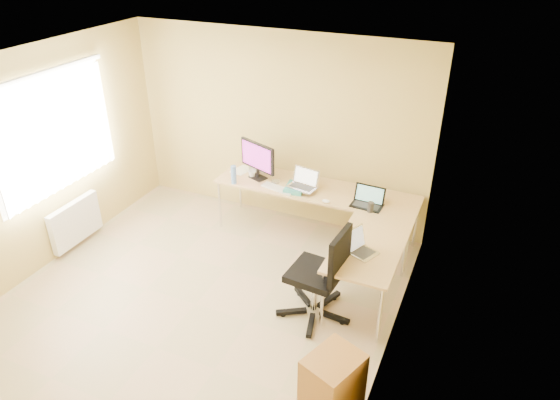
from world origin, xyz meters
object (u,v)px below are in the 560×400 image
at_px(desk_main, 315,213).
at_px(laptop_return, 363,245).
at_px(monitor, 258,161).
at_px(desk_fan, 264,160).
at_px(cabinet, 332,386).
at_px(laptop_black, 367,197).
at_px(laptop_center, 302,179).
at_px(keyboard, 278,189).
at_px(mug, 252,174).
at_px(desk_return, 366,273).
at_px(office_chair, 315,276).
at_px(water_bottle, 234,175).

xyz_separation_m(desk_main, laptop_return, (0.95, -1.17, 0.47)).
xyz_separation_m(monitor, desk_fan, (-0.02, 0.23, -0.10)).
height_order(monitor, cabinet, monitor).
bearing_deg(laptop_black, laptop_center, -179.24).
xyz_separation_m(laptop_center, keyboard, (-0.31, -0.08, -0.16)).
xyz_separation_m(keyboard, mug, (-0.46, 0.18, 0.04)).
height_order(keyboard, laptop_return, laptop_return).
bearing_deg(desk_return, office_chair, -134.60).
xyz_separation_m(monitor, laptop_center, (0.68, -0.11, -0.09)).
relative_size(desk_main, mug, 25.53).
distance_m(laptop_center, office_chair, 1.52).
bearing_deg(water_bottle, mug, 61.96).
xyz_separation_m(monitor, cabinet, (1.94, -2.58, -0.63)).
xyz_separation_m(laptop_black, cabinet, (0.40, -2.43, -0.49)).
distance_m(desk_return, laptop_return, 0.50).
bearing_deg(monitor, laptop_center, 12.44).
bearing_deg(laptop_black, mug, 178.32).
height_order(desk_main, keyboard, keyboard).
xyz_separation_m(laptop_return, cabinet, (0.18, -1.45, -0.47)).
bearing_deg(keyboard, desk_main, 39.46).
relative_size(desk_main, desk_fan, 8.32).
height_order(keyboard, mug, mug).
bearing_deg(water_bottle, monitor, 49.93).
bearing_deg(laptop_black, desk_return, -69.45).
xyz_separation_m(mug, water_bottle, (-0.14, -0.26, 0.08)).
bearing_deg(cabinet, water_bottle, 154.06).
xyz_separation_m(monitor, keyboard, (0.38, -0.19, -0.25)).
xyz_separation_m(desk_main, monitor, (-0.81, -0.03, 0.62)).
distance_m(laptop_return, cabinet, 1.53).
bearing_deg(laptop_black, cabinet, -77.22).
bearing_deg(desk_return, desk_main, 134.27).
distance_m(laptop_center, water_bottle, 0.92).
xyz_separation_m(laptop_center, cabinet, (1.26, -2.47, -0.54)).
relative_size(keyboard, laptop_return, 1.46).
height_order(laptop_black, mug, laptop_black).
height_order(desk_return, laptop_black, laptop_black).
relative_size(monitor, cabinet, 0.94).
bearing_deg(mug, desk_return, -27.11).
bearing_deg(laptop_return, desk_return, 14.62).
bearing_deg(water_bottle, keyboard, 7.39).
distance_m(laptop_black, desk_fan, 1.60).
bearing_deg(monitor, keyboard, -4.67).
relative_size(water_bottle, cabinet, 0.39).
bearing_deg(cabinet, laptop_black, 120.43).
height_order(desk_fan, laptop_return, desk_fan).
bearing_deg(laptop_center, desk_fan, 164.13).
xyz_separation_m(desk_main, keyboard, (-0.44, -0.22, 0.38)).
xyz_separation_m(monitor, mug, (-0.09, -0.01, -0.21)).
xyz_separation_m(water_bottle, cabinet, (2.16, -2.32, -0.49)).
height_order(mug, water_bottle, water_bottle).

